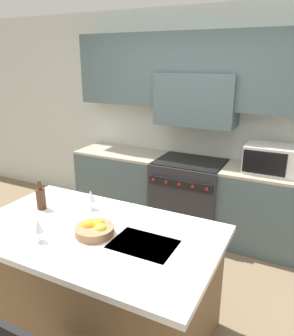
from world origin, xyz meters
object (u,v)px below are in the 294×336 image
object	(u,v)px
fruit_bowl	(95,229)
microwave	(271,159)
wine_glass_far	(91,197)
wine_bottle	(41,198)
wine_glass_near	(38,227)
range_stove	(189,196)

from	to	relation	value
fruit_bowl	microwave	bearing A→B (deg)	63.99
wine_glass_far	wine_bottle	bearing A→B (deg)	-155.10
wine_bottle	wine_glass_far	distance (m)	0.42
fruit_bowl	wine_glass_near	bearing A→B (deg)	-138.28
fruit_bowl	wine_glass_far	bearing A→B (deg)	129.29
microwave	wine_glass_near	size ratio (longest dim) A/B	3.32
range_stove	wine_glass_near	world-z (taller)	wine_glass_near
range_stove	fruit_bowl	world-z (taller)	fruit_bowl
wine_bottle	wine_glass_near	distance (m)	0.54
wine_bottle	range_stove	bearing A→B (deg)	69.07
wine_glass_far	wine_glass_near	bearing A→B (deg)	-91.78
microwave	wine_bottle	xyz separation A→B (m)	(-1.59, -1.80, -0.07)
wine_glass_near	microwave	bearing A→B (deg)	60.72
range_stove	microwave	size ratio (longest dim) A/B	1.66
microwave	wine_glass_far	bearing A→B (deg)	-126.83
wine_bottle	fruit_bowl	world-z (taller)	wine_bottle
wine_glass_far	range_stove	bearing A→B (deg)	79.35
microwave	fruit_bowl	xyz separation A→B (m)	(-0.95, -1.94, -0.13)
wine_bottle	wine_glass_near	world-z (taller)	wine_bottle
range_stove	microwave	distance (m)	1.10
microwave	wine_bottle	world-z (taller)	microwave
range_stove	fruit_bowl	bearing A→B (deg)	-91.08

